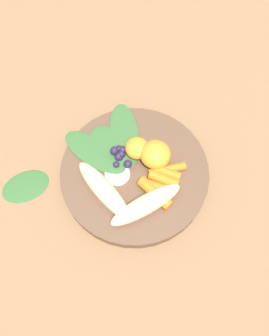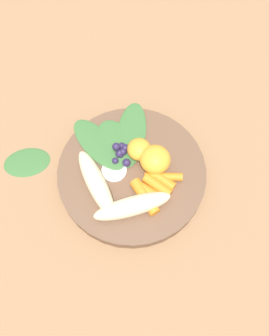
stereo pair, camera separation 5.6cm
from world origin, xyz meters
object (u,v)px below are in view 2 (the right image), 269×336
bowl (134,173)px  orange_segment_near (142,149)px  kale_leaf_stray (29,162)px  banana_peeled_right (99,183)px  banana_peeled_left (135,206)px

bowl → orange_segment_near: bearing=-112.3°
bowl → kale_leaf_stray: (0.19, -0.03, -0.01)m
banana_peeled_right → orange_segment_near: size_ratio=3.07×
banana_peeled_left → banana_peeled_right: 0.07m
bowl → banana_peeled_left: bearing=89.2°
bowl → orange_segment_near: size_ratio=6.18×
banana_peeled_left → orange_segment_near: same height
orange_segment_near → banana_peeled_right: bearing=39.8°
banana_peeled_left → orange_segment_near: (-0.01, -0.10, -0.00)m
orange_segment_near → kale_leaf_stray: bearing=0.4°
banana_peeled_right → kale_leaf_stray: size_ratio=1.51×
bowl → banana_peeled_left: size_ratio=2.01×
orange_segment_near → kale_leaf_stray: 0.21m
banana_peeled_right → orange_segment_near: bearing=104.4°
kale_leaf_stray → orange_segment_near: bearing=171.4°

